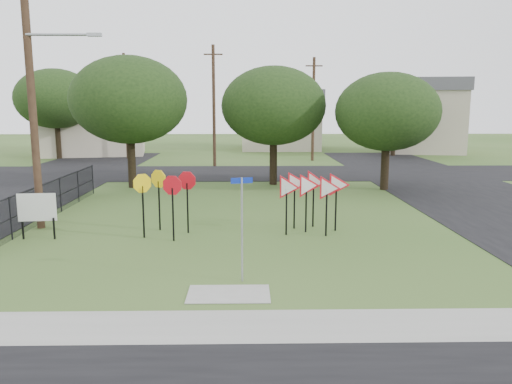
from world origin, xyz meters
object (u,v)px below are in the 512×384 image
at_px(street_name_sign, 242,222).
at_px(yield_sign_cluster, 311,188).
at_px(stop_sign_cluster, 165,188).
at_px(info_board, 37,209).

distance_m(street_name_sign, yield_sign_cluster, 5.76).
xyz_separation_m(stop_sign_cluster, yield_sign_cluster, (5.16, 0.44, -0.07)).
height_order(stop_sign_cluster, yield_sign_cluster, stop_sign_cluster).
bearing_deg(stop_sign_cluster, street_name_sign, -60.32).
bearing_deg(info_board, stop_sign_cluster, 6.16).
xyz_separation_m(street_name_sign, stop_sign_cluster, (-2.73, 4.79, 0.11)).
bearing_deg(info_board, street_name_sign, -31.56).
bearing_deg(stop_sign_cluster, info_board, -173.84).
xyz_separation_m(yield_sign_cluster, info_board, (-9.47, -0.90, -0.56)).
height_order(yield_sign_cluster, info_board, yield_sign_cluster).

